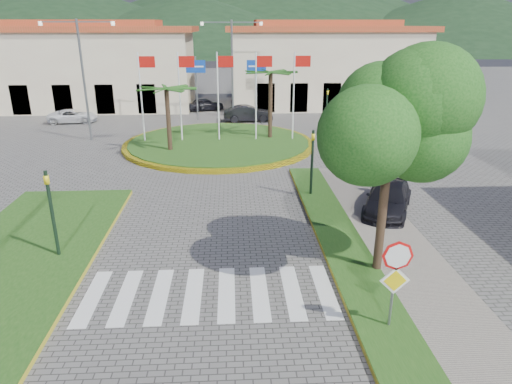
{
  "coord_description": "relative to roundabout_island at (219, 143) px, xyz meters",
  "views": [
    {
      "loc": [
        0.84,
        -7.89,
        7.64
      ],
      "look_at": [
        1.71,
        8.0,
        1.78
      ],
      "focal_mm": 32.0,
      "sensor_mm": 36.0,
      "label": 1
    }
  ],
  "objects": [
    {
      "name": "traffic_light_far",
      "position": [
        8.0,
        4.0,
        1.77
      ],
      "size": [
        0.18,
        0.15,
        3.2
      ],
      "color": "black",
      "rests_on": "ground"
    },
    {
      "name": "median_left",
      "position": [
        -6.5,
        -16.0,
        -0.08
      ],
      "size": [
        5.0,
        14.0,
        0.18
      ],
      "primitive_type": "cube",
      "color": "#1E4B15",
      "rests_on": "ground"
    },
    {
      "name": "building_right",
      "position": [
        10.0,
        16.0,
        3.73
      ],
      "size": [
        19.08,
        9.54,
        8.05
      ],
      "color": "beige",
      "rests_on": "ground"
    },
    {
      "name": "direction_sign_east",
      "position": [
        3.0,
        8.97,
        3.36
      ],
      "size": [
        1.6,
        0.14,
        5.2
      ],
      "color": "slate",
      "rests_on": "ground"
    },
    {
      "name": "deciduous_tree",
      "position": [
        5.5,
        -17.0,
        5.01
      ],
      "size": [
        3.6,
        3.6,
        6.8
      ],
      "color": "black",
      "rests_on": "ground"
    },
    {
      "name": "street_lamp_west",
      "position": [
        -9.0,
        2.0,
        4.33
      ],
      "size": [
        4.8,
        0.16,
        8.0
      ],
      "color": "slate",
      "rests_on": "ground"
    },
    {
      "name": "hill_far_east",
      "position": [
        70.0,
        113.0,
        8.83
      ],
      "size": [
        120.0,
        120.0,
        18.0
      ],
      "primitive_type": "cone",
      "color": "black",
      "rests_on": "ground"
    },
    {
      "name": "car_dark_a",
      "position": [
        -1.58,
        13.34,
        0.41
      ],
      "size": [
        3.67,
        2.36,
        1.16
      ],
      "primitive_type": "imported",
      "rotation": [
        0.0,
        0.0,
        1.89
      ],
      "color": "black",
      "rests_on": "ground"
    },
    {
      "name": "street_lamp_centre",
      "position": [
        1.0,
        8.0,
        4.33
      ],
      "size": [
        4.8,
        0.16,
        8.0
      ],
      "color": "slate",
      "rests_on": "ground"
    },
    {
      "name": "stop_sign",
      "position": [
        4.9,
        -20.04,
        1.62
      ],
      "size": [
        0.8,
        0.11,
        2.65
      ],
      "color": "slate",
      "rests_on": "ground"
    },
    {
      "name": "building_left",
      "position": [
        -14.0,
        16.0,
        3.73
      ],
      "size": [
        23.32,
        9.54,
        8.05
      ],
      "color": "beige",
      "rests_on": "ground"
    },
    {
      "name": "crosswalk",
      "position": [
        -0.0,
        -18.0,
        -0.16
      ],
      "size": [
        8.0,
        3.0,
        0.01
      ],
      "primitive_type": "cube",
      "color": "silver",
      "rests_on": "ground"
    },
    {
      "name": "hill_far_west",
      "position": [
        -55.0,
        118.0,
        10.83
      ],
      "size": [
        140.0,
        140.0,
        22.0
      ],
      "primitive_type": "cone",
      "color": "black",
      "rests_on": "ground"
    },
    {
      "name": "verge_right",
      "position": [
        4.8,
        -20.0,
        -0.08
      ],
      "size": [
        1.6,
        28.0,
        0.18
      ],
      "primitive_type": "cube",
      "color": "#1E4B15",
      "rests_on": "ground"
    },
    {
      "name": "direction_sign_west",
      "position": [
        -2.0,
        8.97,
        3.36
      ],
      "size": [
        1.6,
        0.14,
        5.2
      ],
      "color": "slate",
      "rests_on": "ground"
    },
    {
      "name": "hill_near_back",
      "position": [
        -10.0,
        108.0,
        7.83
      ],
      "size": [
        110.0,
        110.0,
        16.0
      ],
      "primitive_type": "cone",
      "color": "black",
      "rests_on": "ground"
    },
    {
      "name": "hill_far_mid",
      "position": [
        15.0,
        138.0,
        14.83
      ],
      "size": [
        180.0,
        180.0,
        30.0
      ],
      "primitive_type": "cone",
      "color": "black",
      "rests_on": "ground"
    },
    {
      "name": "traffic_light_left",
      "position": [
        -5.2,
        -15.5,
        1.77
      ],
      "size": [
        0.15,
        0.18,
        3.2
      ],
      "color": "black",
      "rests_on": "ground"
    },
    {
      "name": "roundabout_island",
      "position": [
        0.0,
        0.0,
        0.0
      ],
      "size": [
        12.7,
        12.7,
        6.0
      ],
      "color": "yellow",
      "rests_on": "ground"
    },
    {
      "name": "traffic_light_right",
      "position": [
        4.5,
        -10.0,
        1.77
      ],
      "size": [
        0.15,
        0.18,
        3.2
      ],
      "color": "black",
      "rests_on": "ground"
    },
    {
      "name": "car_dark_b",
      "position": [
        2.24,
        8.0,
        0.49
      ],
      "size": [
        4.11,
        1.66,
        1.33
      ],
      "primitive_type": "imported",
      "rotation": [
        0.0,
        0.0,
        1.63
      ],
      "color": "black",
      "rests_on": "ground"
    },
    {
      "name": "car_side_right",
      "position": [
        7.5,
        -11.99,
        0.45
      ],
      "size": [
        3.38,
        4.64,
        1.25
      ],
      "primitive_type": "imported",
      "rotation": [
        0.0,
        0.0,
        -0.43
      ],
      "color": "black",
      "rests_on": "ground"
    },
    {
      "name": "sidewalk_right",
      "position": [
        6.0,
        -20.0,
        -0.09
      ],
      "size": [
        4.0,
        28.0,
        0.15
      ],
      "primitive_type": "cube",
      "color": "gray",
      "rests_on": "ground"
    },
    {
      "name": "white_van",
      "position": [
        -12.21,
        8.25,
        0.37
      ],
      "size": [
        4.08,
        2.2,
        1.09
      ],
      "primitive_type": "imported",
      "rotation": [
        0.0,
        0.0,
        1.68
      ],
      "color": "silver",
      "rests_on": "ground"
    }
  ]
}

